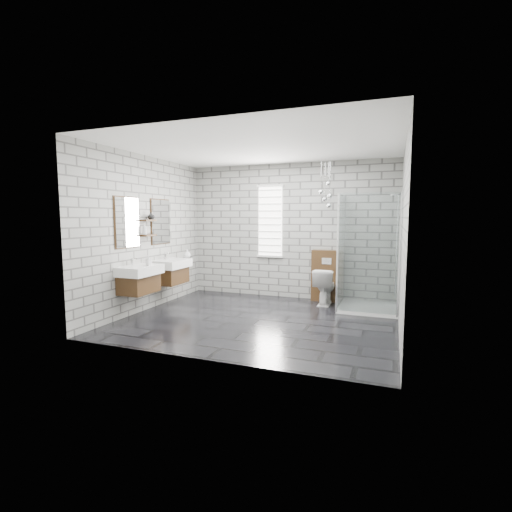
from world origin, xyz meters
The scene contains 20 objects.
floor centered at (0.00, 0.00, -0.01)m, with size 4.20×3.60×0.02m, color black.
ceiling centered at (0.00, 0.00, 2.71)m, with size 4.20×3.60×0.02m, color white.
wall_back centered at (0.00, 1.81, 1.35)m, with size 4.20×0.02×2.70m, color #9B9B96.
wall_front centered at (0.00, -1.81, 1.35)m, with size 4.20×0.02×2.70m, color #9B9B96.
wall_left centered at (-2.11, 0.00, 1.35)m, with size 0.02×3.60×2.70m, color #9B9B96.
wall_right centered at (2.11, 0.00, 1.35)m, with size 0.02×3.60×2.70m, color #9B9B96.
vanity_left centered at (-1.91, -0.53, 0.76)m, with size 0.47×0.70×1.57m.
vanity_right centered at (-1.91, 0.40, 0.76)m, with size 0.47×0.70×1.57m.
shelf_lower centered at (-2.03, -0.05, 1.32)m, with size 0.14×0.30×0.03m, color #442B15.
shelf_upper centered at (-2.03, -0.05, 1.58)m, with size 0.14×0.30×0.03m, color #442B15.
window centered at (-0.40, 1.78, 1.55)m, with size 0.56×0.05×1.48m.
cistern_panel centered at (0.80, 1.70, 0.50)m, with size 0.60×0.20×1.00m, color #442B15.
flush_plate centered at (0.80, 1.60, 0.80)m, with size 0.18×0.01×0.12m, color silver.
shower_enclosure centered at (1.50, 1.18, 0.50)m, with size 1.00×1.00×2.03m.
pendant_cluster centered at (0.81, 1.38, 2.04)m, with size 0.24×0.21×0.90m.
toilet centered at (0.80, 1.45, 0.34)m, with size 0.38×0.66×0.68m, color white.
soap_bottle_a centered at (-1.75, -0.45, 0.93)m, with size 0.07×0.08×0.16m, color #B2B2B2.
soap_bottle_b centered at (-1.77, 0.79, 0.93)m, with size 0.13×0.13×0.16m, color #B2B2B2.
soap_bottle_c centered at (-2.02, -0.17, 1.43)m, with size 0.08×0.08×0.20m, color #B2B2B2.
vase centered at (-2.02, 0.02, 1.66)m, with size 0.12×0.12×0.13m, color #B2B2B2.
Camera 1 is at (1.98, -5.46, 1.64)m, focal length 26.00 mm.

